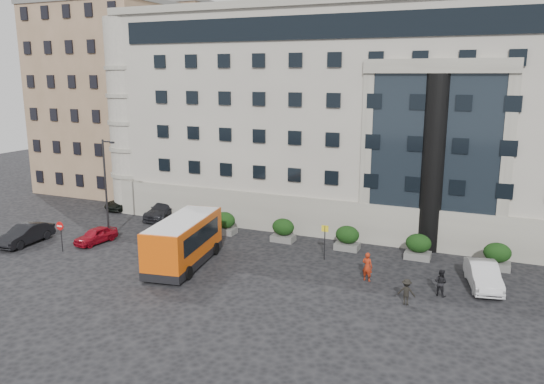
% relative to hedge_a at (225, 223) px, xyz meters
% --- Properties ---
extents(ground, '(120.00, 120.00, 0.00)m').
position_rel_hedge_a_xyz_m(ground, '(4.00, -7.80, -0.93)').
color(ground, black).
rests_on(ground, ground).
extents(civic_building, '(44.00, 24.00, 18.00)m').
position_rel_hedge_a_xyz_m(civic_building, '(10.00, 14.20, 8.07)').
color(civic_building, gray).
rests_on(civic_building, ground).
extents(entrance_column, '(1.80, 1.80, 13.00)m').
position_rel_hedge_a_xyz_m(entrance_column, '(16.00, 2.50, 5.57)').
color(entrance_column, black).
rests_on(entrance_column, ground).
extents(apartment_near, '(14.00, 14.00, 20.00)m').
position_rel_hedge_a_xyz_m(apartment_near, '(-20.00, 12.20, 9.07)').
color(apartment_near, '#7F644A').
rests_on(apartment_near, ground).
extents(apartment_far, '(13.00, 13.00, 22.00)m').
position_rel_hedge_a_xyz_m(apartment_far, '(-23.00, 30.20, 10.07)').
color(apartment_far, '#7F604A').
rests_on(apartment_far, ground).
extents(hedge_a, '(1.80, 1.26, 1.84)m').
position_rel_hedge_a_xyz_m(hedge_a, '(0.00, 0.00, 0.00)').
color(hedge_a, '#575754').
rests_on(hedge_a, ground).
extents(hedge_b, '(1.80, 1.26, 1.84)m').
position_rel_hedge_a_xyz_m(hedge_b, '(5.20, 0.00, 0.00)').
color(hedge_b, '#575754').
rests_on(hedge_b, ground).
extents(hedge_c, '(1.80, 1.26, 1.84)m').
position_rel_hedge_a_xyz_m(hedge_c, '(10.40, 0.00, 0.00)').
color(hedge_c, '#575754').
rests_on(hedge_c, ground).
extents(hedge_d, '(1.80, 1.26, 1.84)m').
position_rel_hedge_a_xyz_m(hedge_d, '(15.60, 0.00, 0.00)').
color(hedge_d, '#575754').
rests_on(hedge_d, ground).
extents(hedge_e, '(1.80, 1.26, 1.84)m').
position_rel_hedge_a_xyz_m(hedge_e, '(20.80, 0.00, 0.00)').
color(hedge_e, '#575754').
rests_on(hedge_e, ground).
extents(street_lamp, '(1.16, 0.18, 8.00)m').
position_rel_hedge_a_xyz_m(street_lamp, '(-7.94, -4.80, 3.44)').
color(street_lamp, '#262628').
rests_on(street_lamp, ground).
extents(bus_stop_sign, '(0.50, 0.08, 2.52)m').
position_rel_hedge_a_xyz_m(bus_stop_sign, '(9.50, -2.80, 0.80)').
color(bus_stop_sign, '#262628').
rests_on(bus_stop_sign, ground).
extents(no_entry_sign, '(0.64, 0.16, 2.32)m').
position_rel_hedge_a_xyz_m(no_entry_sign, '(-9.00, -8.84, 0.72)').
color(no_entry_sign, '#262628').
rests_on(no_entry_sign, ground).
extents(minibus, '(3.88, 8.18, 3.28)m').
position_rel_hedge_a_xyz_m(minibus, '(0.88, -7.60, 0.88)').
color(minibus, '#D04C09').
rests_on(minibus, ground).
extents(red_truck, '(3.29, 6.01, 3.09)m').
position_rel_hedge_a_xyz_m(red_truck, '(-8.06, 5.54, 0.65)').
color(red_truck, maroon).
rests_on(red_truck, ground).
extents(parked_car_a, '(1.91, 3.77, 1.23)m').
position_rel_hedge_a_xyz_m(parked_car_a, '(-8.12, -6.17, -0.31)').
color(parked_car_a, maroon).
rests_on(parked_car_a, ground).
extents(parked_car_b, '(1.89, 4.78, 1.55)m').
position_rel_hedge_a_xyz_m(parked_car_b, '(-13.00, -8.49, -0.15)').
color(parked_car_b, black).
rests_on(parked_car_b, ground).
extents(parked_car_c, '(2.59, 5.39, 1.51)m').
position_rel_hedge_a_xyz_m(parked_car_c, '(-7.50, 2.24, -0.17)').
color(parked_car_c, black).
rests_on(parked_car_c, ground).
extents(parked_car_d, '(2.53, 4.90, 1.32)m').
position_rel_hedge_a_xyz_m(parked_car_d, '(-12.95, 3.74, -0.27)').
color(parked_car_d, black).
rests_on(parked_car_d, ground).
extents(white_taxi, '(2.65, 4.99, 1.56)m').
position_rel_hedge_a_xyz_m(white_taxi, '(20.06, -3.76, -0.15)').
color(white_taxi, silver).
rests_on(white_taxi, ground).
extents(pedestrian_a, '(0.77, 0.60, 1.90)m').
position_rel_hedge_a_xyz_m(pedestrian_a, '(13.21, -5.52, 0.02)').
color(pedestrian_a, maroon).
rests_on(pedestrian_a, ground).
extents(pedestrian_b, '(0.97, 0.86, 1.65)m').
position_rel_hedge_a_xyz_m(pedestrian_b, '(17.77, -6.11, -0.11)').
color(pedestrian_b, black).
rests_on(pedestrian_b, ground).
extents(pedestrian_c, '(1.02, 0.61, 1.54)m').
position_rel_hedge_a_xyz_m(pedestrian_c, '(16.11, -8.19, -0.16)').
color(pedestrian_c, black).
rests_on(pedestrian_c, ground).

